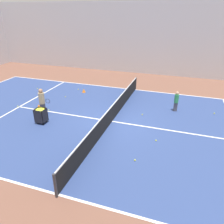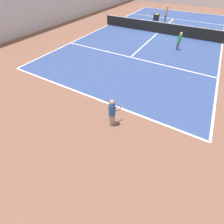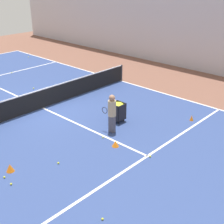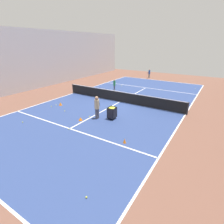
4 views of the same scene
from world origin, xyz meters
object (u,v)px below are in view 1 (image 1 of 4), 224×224
at_px(coach_at_net, 42,100).
at_px(training_cone_0, 39,106).
at_px(child_midcourt, 176,100).
at_px(ball_cart, 41,113).
at_px(tennis_net, 112,113).

relative_size(coach_at_net, training_cone_0, 6.01).
height_order(child_midcourt, ball_cart, child_midcourt).
bearing_deg(ball_cart, training_cone_0, 39.73).
xyz_separation_m(child_midcourt, ball_cart, (-4.04, 6.95, -0.12)).
bearing_deg(training_cone_0, child_midcourt, -74.49).
bearing_deg(child_midcourt, training_cone_0, -5.54).
bearing_deg(ball_cart, tennis_net, -68.61).
height_order(coach_at_net, ball_cart, coach_at_net).
bearing_deg(tennis_net, coach_at_net, 96.88).
height_order(coach_at_net, training_cone_0, coach_at_net).
distance_m(child_midcourt, ball_cart, 8.04).
bearing_deg(child_midcourt, tennis_net, 17.32).
relative_size(child_midcourt, ball_cart, 1.46).
distance_m(tennis_net, coach_at_net, 4.23).
relative_size(tennis_net, training_cone_0, 42.72).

